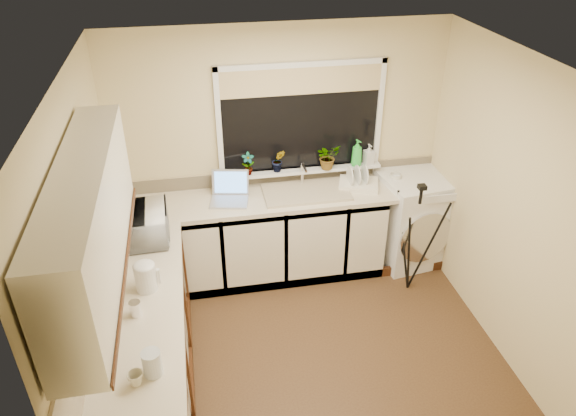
{
  "coord_description": "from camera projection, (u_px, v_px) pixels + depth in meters",
  "views": [
    {
      "loc": [
        -0.81,
        -3.2,
        3.44
      ],
      "look_at": [
        -0.1,
        0.55,
        1.15
      ],
      "focal_mm": 33.49,
      "sensor_mm": 36.0,
      "label": 1
    }
  ],
  "objects": [
    {
      "name": "floor",
      "position": [
        312.0,
        354.0,
        4.6
      ],
      "size": [
        3.2,
        3.2,
        0.0
      ],
      "primitive_type": "plane",
      "color": "#533921",
      "rests_on": "ground"
    },
    {
      "name": "ceiling",
      "position": [
        320.0,
        72.0,
        3.34
      ],
      "size": [
        3.2,
        3.2,
        0.0
      ],
      "primitive_type": "plane",
      "rotation": [
        3.14,
        0.0,
        0.0
      ],
      "color": "white",
      "rests_on": "ground"
    },
    {
      "name": "wall_back",
      "position": [
        280.0,
        151.0,
        5.23
      ],
      "size": [
        3.2,
        0.0,
        3.2
      ],
      "primitive_type": "plane",
      "rotation": [
        1.57,
        0.0,
        0.0
      ],
      "color": "beige",
      "rests_on": "ground"
    },
    {
      "name": "wall_front",
      "position": [
        384.0,
        399.0,
        2.7
      ],
      "size": [
        3.2,
        0.0,
        3.2
      ],
      "primitive_type": "plane",
      "rotation": [
        -1.57,
        0.0,
        0.0
      ],
      "color": "beige",
      "rests_on": "ground"
    },
    {
      "name": "wall_left",
      "position": [
        90.0,
        260.0,
        3.71
      ],
      "size": [
        0.0,
        3.0,
        3.0
      ],
      "primitive_type": "plane",
      "rotation": [
        1.57,
        0.0,
        1.57
      ],
      "color": "beige",
      "rests_on": "ground"
    },
    {
      "name": "wall_right",
      "position": [
        513.0,
        214.0,
        4.22
      ],
      "size": [
        0.0,
        3.0,
        3.0
      ],
      "primitive_type": "plane",
      "rotation": [
        1.57,
        0.0,
        -1.57
      ],
      "color": "beige",
      "rests_on": "ground"
    },
    {
      "name": "base_cabinet_back",
      "position": [
        254.0,
        239.0,
        5.33
      ],
      "size": [
        2.55,
        0.6,
        0.86
      ],
      "primitive_type": "cube",
      "color": "silver",
      "rests_on": "floor"
    },
    {
      "name": "base_cabinet_left",
      "position": [
        148.0,
        367.0,
        3.91
      ],
      "size": [
        0.54,
        2.4,
        0.86
      ],
      "primitive_type": "cube",
      "color": "silver",
      "rests_on": "floor"
    },
    {
      "name": "worktop_back",
      "position": [
        286.0,
        197.0,
        5.15
      ],
      "size": [
        3.2,
        0.6,
        0.04
      ],
      "primitive_type": "cube",
      "color": "beige",
      "rests_on": "base_cabinet_back"
    },
    {
      "name": "worktop_left",
      "position": [
        140.0,
        321.0,
        3.68
      ],
      "size": [
        0.6,
        2.4,
        0.04
      ],
      "primitive_type": "cube",
      "color": "beige",
      "rests_on": "base_cabinet_left"
    },
    {
      "name": "upper_cabinet",
      "position": [
        90.0,
        221.0,
        3.06
      ],
      "size": [
        0.28,
        1.9,
        0.7
      ],
      "primitive_type": "cube",
      "color": "silver",
      "rests_on": "wall_left"
    },
    {
      "name": "splashback_left",
      "position": [
        89.0,
        299.0,
        3.51
      ],
      "size": [
        0.02,
        2.4,
        0.45
      ],
      "primitive_type": "cube",
      "color": "beige",
      "rests_on": "wall_left"
    },
    {
      "name": "splashback_back",
      "position": [
        280.0,
        175.0,
        5.35
      ],
      "size": [
        3.2,
        0.02,
        0.14
      ],
      "primitive_type": "cube",
      "color": "beige",
      "rests_on": "wall_back"
    },
    {
      "name": "window_glass",
      "position": [
        301.0,
        119.0,
        5.08
      ],
      "size": [
        1.5,
        0.02,
        1.0
      ],
      "primitive_type": "cube",
      "color": "black",
      "rests_on": "wall_back"
    },
    {
      "name": "window_blind",
      "position": [
        302.0,
        81.0,
        4.87
      ],
      "size": [
        1.5,
        0.02,
        0.25
      ],
      "primitive_type": "cube",
      "color": "tan",
      "rests_on": "wall_back"
    },
    {
      "name": "windowsill",
      "position": [
        301.0,
        170.0,
        5.3
      ],
      "size": [
        1.6,
        0.14,
        0.03
      ],
      "primitive_type": "cube",
      "color": "white",
      "rests_on": "wall_back"
    },
    {
      "name": "sink",
      "position": [
        306.0,
        192.0,
        5.17
      ],
      "size": [
        0.82,
        0.46,
        0.03
      ],
      "primitive_type": "cube",
      "color": "tan",
      "rests_on": "worktop_back"
    },
    {
      "name": "faucet",
      "position": [
        302.0,
        174.0,
        5.27
      ],
      "size": [
        0.03,
        0.03,
        0.24
      ],
      "primitive_type": "cylinder",
      "color": "silver",
      "rests_on": "worktop_back"
    },
    {
      "name": "washing_machine",
      "position": [
        412.0,
        218.0,
        5.58
      ],
      "size": [
        0.76,
        0.74,
        0.96
      ],
      "primitive_type": "cube",
      "rotation": [
        0.0,
        0.0,
        0.14
      ],
      "color": "white",
      "rests_on": "floor"
    },
    {
      "name": "laptop",
      "position": [
        230.0,
        192.0,
        5.05
      ],
      "size": [
        0.4,
        0.38,
        0.26
      ],
      "rotation": [
        0.0,
        0.0,
        -0.2
      ],
      "color": "#A4A4AC",
      "rests_on": "worktop_back"
    },
    {
      "name": "kettle",
      "position": [
        146.0,
        277.0,
        3.9
      ],
      "size": [
        0.16,
        0.16,
        0.21
      ],
      "primitive_type": "cylinder",
      "color": "silver",
      "rests_on": "worktop_left"
    },
    {
      "name": "dish_rack",
      "position": [
        359.0,
        184.0,
        5.27
      ],
      "size": [
        0.45,
        0.39,
        0.06
      ],
      "primitive_type": "cube",
      "rotation": [
        0.0,
        0.0,
        -0.33
      ],
      "color": "white",
      "rests_on": "worktop_back"
    },
    {
      "name": "tripod",
      "position": [
        414.0,
        239.0,
        5.07
      ],
      "size": [
        0.66,
        0.66,
        1.16
      ],
      "primitive_type": null,
      "rotation": [
        0.0,
        0.0,
        -0.16
      ],
      "color": "black",
      "rests_on": "floor"
    },
    {
      "name": "glass_jug",
      "position": [
        152.0,
        363.0,
        3.22
      ],
      "size": [
        0.12,
        0.12,
        0.17
      ],
      "primitive_type": "cylinder",
      "color": "silver",
      "rests_on": "worktop_left"
    },
    {
      "name": "steel_jar",
      "position": [
        135.0,
        309.0,
        3.68
      ],
      "size": [
        0.08,
        0.08,
        0.11
      ],
      "primitive_type": "cylinder",
      "color": "silver",
      "rests_on": "worktop_left"
    },
    {
      "name": "microwave",
      "position": [
        148.0,
        224.0,
        4.45
      ],
      "size": [
        0.34,
        0.49,
        0.27
      ],
      "primitive_type": "imported",
      "rotation": [
        0.0,
        0.0,
        1.6
      ],
      "color": "silver",
      "rests_on": "worktop_left"
    },
    {
      "name": "plant_a",
      "position": [
        248.0,
        164.0,
        5.13
      ],
      "size": [
        0.12,
        0.08,
        0.23
      ],
      "primitive_type": "imported",
      "rotation": [
        0.0,
        0.0,
        -0.01
      ],
      "color": "#999999",
      "rests_on": "windowsill"
    },
    {
      "name": "plant_b",
      "position": [
        278.0,
        161.0,
        5.19
      ],
      "size": [
        0.14,
        0.11,
        0.23
      ],
      "primitive_type": "imported",
      "rotation": [
        0.0,
        0.0,
        -0.11
      ],
      "color": "#999999",
      "rests_on": "windowsill"
    },
    {
      "name": "plant_d",
      "position": [
        328.0,
        156.0,
        5.24
      ],
      "size": [
        0.28,
        0.26,
        0.25
      ],
      "primitive_type": "imported",
      "rotation": [
        0.0,
        0.0,
        0.36
      ],
      "color": "#999999",
      "rests_on": "windowsill"
    },
    {
      "name": "soap_bottle_green",
      "position": [
        357.0,
        153.0,
        5.29
      ],
      "size": [
        0.14,
        0.14,
        0.27
      ],
      "primitive_type": "imported",
      "rotation": [
        0.0,
        0.0,
        0.36
      ],
      "color": "green",
      "rests_on": "windowsill"
    },
    {
      "name": "soap_bottle_clear",
      "position": [
        369.0,
        154.0,
        5.34
      ],
      "size": [
        0.11,
        0.11,
        0.2
      ],
      "primitive_type": "imported",
      "rotation": [
        0.0,
        0.0,
        0.2
      ],
      "color": "#999999",
      "rests_on": "windowsill"
    },
    {
      "name": "cup_back",
      "position": [
        395.0,
        178.0,
        5.34
      ],
      "size": [
        0.15,
        0.15,
        0.1
      ],
      "primitive_type": "imported",
      "rotation": [
        0.0,
        0.0,
        0.29
      ],
      "color": "beige",
      "rests_on": "worktop_back"
    },
    {
      "name": "cup_left",
      "position": [
        136.0,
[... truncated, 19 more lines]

